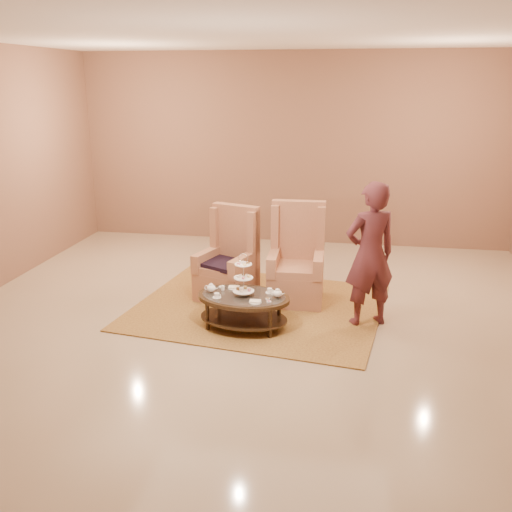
% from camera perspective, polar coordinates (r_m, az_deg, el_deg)
% --- Properties ---
extents(ground, '(8.00, 8.00, 0.00)m').
position_cam_1_polar(ground, '(7.34, -0.23, -6.76)').
color(ground, tan).
rests_on(ground, ground).
extents(ceiling, '(8.00, 8.00, 0.02)m').
position_cam_1_polar(ceiling, '(7.34, -0.23, -6.76)').
color(ceiling, white).
rests_on(ceiling, ground).
extents(wall_back, '(8.00, 0.04, 3.50)m').
position_cam_1_polar(wall_back, '(10.74, 3.67, 10.57)').
color(wall_back, '#855D48').
rests_on(wall_back, ground).
extents(rug, '(3.59, 3.12, 0.02)m').
position_cam_1_polar(rug, '(7.83, 0.25, -5.11)').
color(rug, '#A6823B').
rests_on(rug, ground).
extents(tea_table, '(1.25, 0.94, 0.98)m').
position_cam_1_polar(tea_table, '(7.09, -1.25, -4.55)').
color(tea_table, black).
rests_on(tea_table, ground).
extents(armchair_left, '(0.89, 0.91, 1.31)m').
position_cam_1_polar(armchair_left, '(8.08, -2.68, -1.15)').
color(armchair_left, '#B17353').
rests_on(armchair_left, ground).
extents(armchair_right, '(0.77, 0.80, 1.38)m').
position_cam_1_polar(armchair_right, '(7.98, 4.07, -1.24)').
color(armchair_right, '#B17353').
rests_on(armchair_right, ground).
extents(person, '(0.80, 0.70, 1.84)m').
position_cam_1_polar(person, '(7.16, 11.33, 0.11)').
color(person, '#502228').
rests_on(person, ground).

